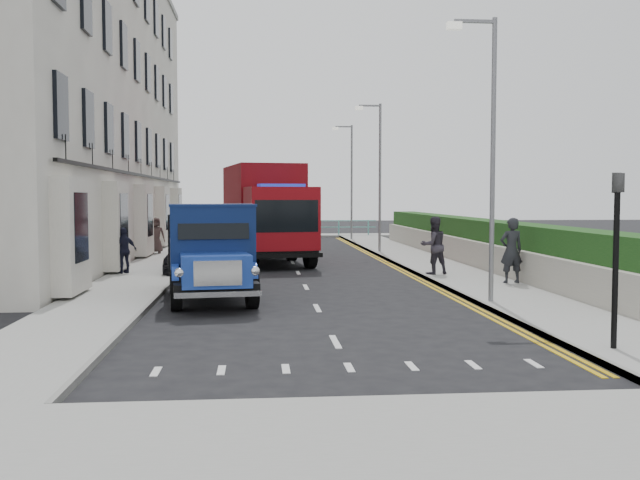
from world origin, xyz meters
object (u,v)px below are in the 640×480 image
(parked_car_front, at_px, (196,253))
(red_lorry, at_px, (266,210))
(lamp_mid, at_px, (377,169))
(lamp_far, at_px, (350,175))
(bedford_lorry, at_px, (212,259))
(lamp_near, at_px, (488,143))
(pedestrian_east_near, at_px, (511,250))

(parked_car_front, bearing_deg, red_lorry, 63.89)
(lamp_mid, height_order, lamp_far, same)
(bedford_lorry, height_order, parked_car_front, bedford_lorry)
(red_lorry, bearing_deg, parked_car_front, -131.30)
(lamp_far, xyz_separation_m, bedford_lorry, (-6.74, -25.13, -2.86))
(lamp_near, bearing_deg, bedford_lorry, 172.62)
(lamp_mid, height_order, parked_car_front, lamp_mid)
(lamp_near, xyz_separation_m, parked_car_front, (-7.78, 8.26, -3.29))
(lamp_far, bearing_deg, bedford_lorry, -105.02)
(lamp_mid, xyz_separation_m, lamp_far, (0.00, 10.00, 0.00))
(lamp_far, bearing_deg, parked_car_front, -113.67)
(pedestrian_east_near, bearing_deg, bedford_lorry, 10.67)
(pedestrian_east_near, bearing_deg, lamp_far, -91.54)
(lamp_far, bearing_deg, lamp_mid, -90.00)
(lamp_far, xyz_separation_m, red_lorry, (-5.24, -13.60, -1.87))
(parked_car_front, bearing_deg, lamp_mid, 50.28)
(bedford_lorry, bearing_deg, pedestrian_east_near, 9.86)
(lamp_near, distance_m, lamp_mid, 16.00)
(lamp_mid, bearing_deg, bedford_lorry, -114.02)
(lamp_mid, distance_m, lamp_far, 10.00)
(lamp_near, bearing_deg, red_lorry, 112.89)
(bedford_lorry, distance_m, pedestrian_east_near, 9.06)
(lamp_mid, relative_size, parked_car_front, 1.69)
(lamp_mid, height_order, pedestrian_east_near, lamp_mid)
(lamp_mid, xyz_separation_m, bedford_lorry, (-6.74, -15.13, -2.86))
(lamp_near, xyz_separation_m, lamp_far, (0.00, 26.00, 0.00))
(lamp_mid, relative_size, pedestrian_east_near, 3.59)
(red_lorry, bearing_deg, lamp_far, 59.18)
(bedford_lorry, bearing_deg, lamp_far, 67.74)
(parked_car_front, bearing_deg, lamp_far, 71.75)
(lamp_near, xyz_separation_m, bedford_lorry, (-6.74, 0.87, -2.86))
(red_lorry, height_order, pedestrian_east_near, red_lorry)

